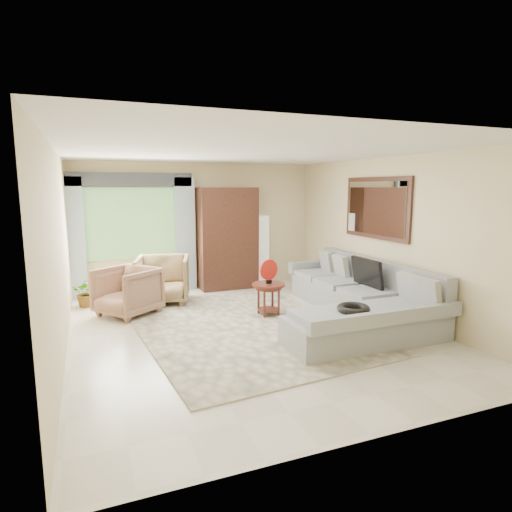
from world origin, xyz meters
name	(u,v)px	position (x,y,z in m)	size (l,w,h in m)	color
ground	(249,330)	(0.00, 0.00, 0.00)	(6.00, 6.00, 0.00)	silver
area_rug	(245,327)	(-0.03, 0.11, 0.01)	(3.00, 4.00, 0.02)	beige
sectional_sofa	(357,303)	(1.78, -0.18, 0.28)	(2.30, 3.46, 0.90)	#A6AAAF
tv_screen	(367,273)	(2.05, -0.03, 0.72)	(0.06, 0.74, 0.48)	black
garden_hose	(353,309)	(1.00, -1.20, 0.55)	(0.43, 0.43, 0.09)	black
coffee_table	(269,299)	(0.55, 0.55, 0.29)	(0.54, 0.54, 0.54)	#441912
red_disc	(269,270)	(0.55, 0.55, 0.77)	(0.34, 0.34, 0.03)	#B61A12
armchair_left	(127,291)	(-1.60, 1.47, 0.40)	(0.85, 0.88, 0.80)	#9D7055
armchair_right	(163,279)	(-0.92, 2.04, 0.43)	(0.92, 0.95, 0.86)	#9C8155
potted_plant	(86,292)	(-2.24, 2.28, 0.25)	(0.46, 0.40, 0.51)	#999999
armoire	(227,238)	(0.55, 2.72, 1.05)	(1.20, 0.55, 2.10)	black
floor_lamp	(262,250)	(1.35, 2.78, 0.75)	(0.24, 0.24, 1.50)	silver
window	(131,223)	(-1.35, 2.97, 1.40)	(1.80, 0.04, 1.40)	#669E59
curtain_left	(74,239)	(-2.40, 2.88, 1.15)	(0.40, 0.08, 2.30)	#9EB7CC
curtain_right	(185,234)	(-0.30, 2.88, 1.15)	(0.40, 0.08, 2.30)	#9EB7CC
valance	(129,179)	(-1.35, 2.90, 2.25)	(2.40, 0.12, 0.26)	#1E232D
wall_mirror	(376,208)	(2.46, 0.35, 1.75)	(0.05, 1.70, 1.05)	black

